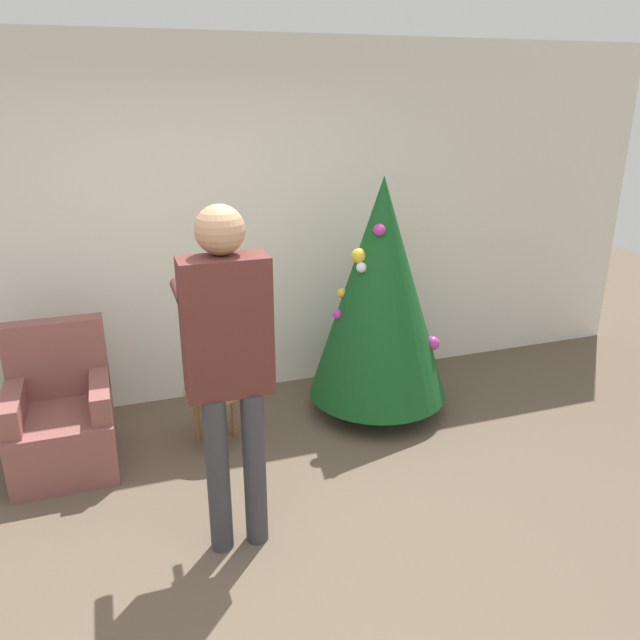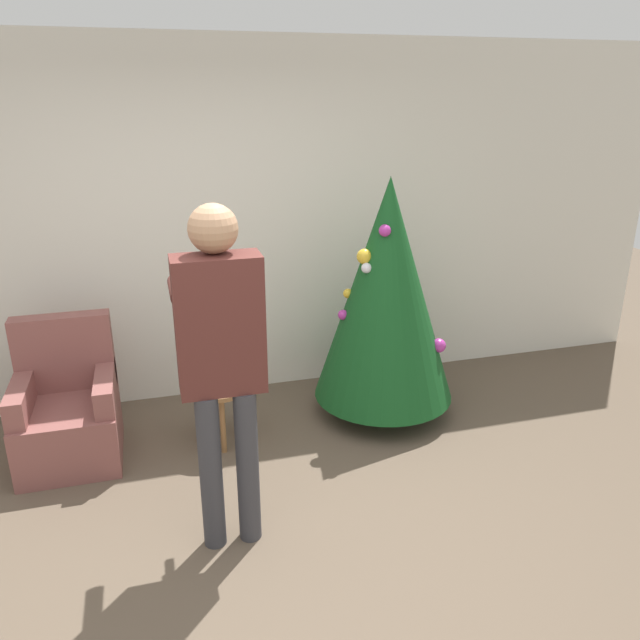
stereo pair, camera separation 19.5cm
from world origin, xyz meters
TOP-DOWN VIEW (x-y plane):
  - ground_plane at (0.00, 0.00)m, footprint 14.00×14.00m
  - wall_back at (0.00, 2.23)m, footprint 8.00×0.06m
  - christmas_tree at (1.26, 1.50)m, footprint 1.03×1.03m
  - armchair at (-0.97, 1.50)m, footprint 0.63×0.67m
  - person_standing at (-0.06, 0.41)m, footprint 0.44×0.57m
  - side_stool at (0.02, 1.40)m, footprint 0.42×0.42m
  - laptop at (0.02, 1.40)m, footprint 0.33×0.22m
  - book at (0.02, 1.40)m, footprint 0.16×0.14m

SIDE VIEW (x-z plane):
  - ground_plane at x=0.00m, z-range 0.00..0.00m
  - armchair at x=-0.97m, z-range -0.14..0.78m
  - side_stool at x=0.02m, z-range 0.15..0.59m
  - laptop at x=0.02m, z-range 0.43..0.45m
  - book at x=0.02m, z-range 0.45..0.48m
  - christmas_tree at x=1.26m, z-range 0.08..1.86m
  - person_standing at x=-0.06m, z-range 0.20..2.02m
  - wall_back at x=0.00m, z-range 0.00..2.70m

